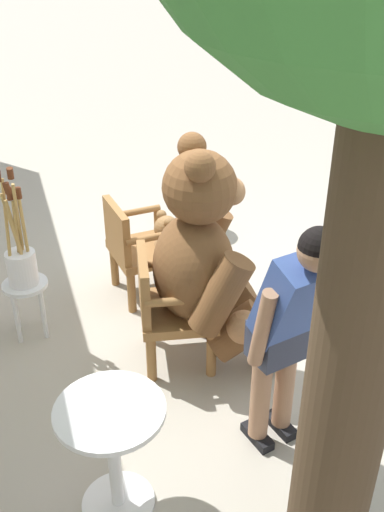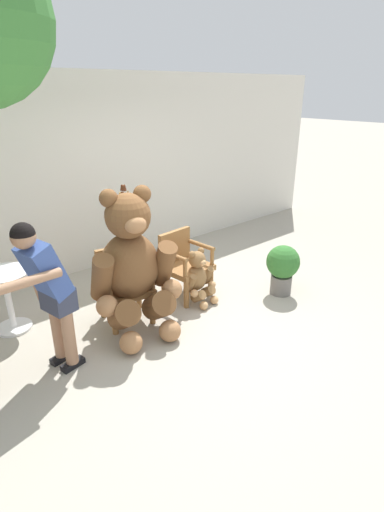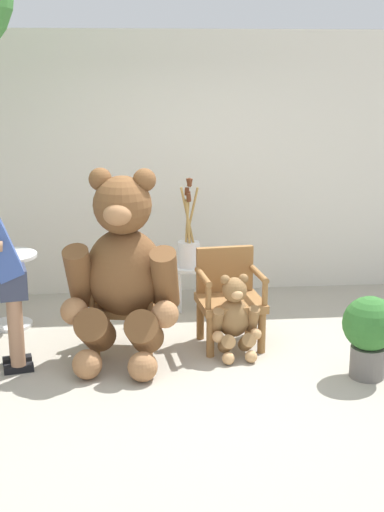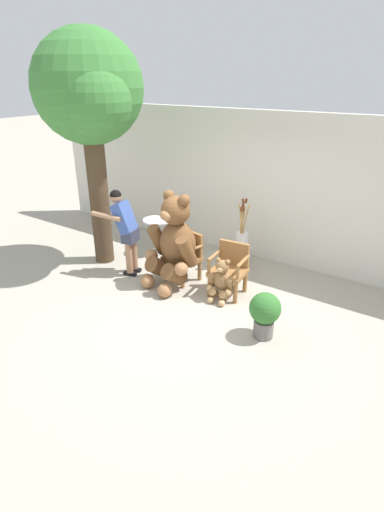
# 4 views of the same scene
# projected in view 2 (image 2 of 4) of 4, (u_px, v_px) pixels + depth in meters

# --- Properties ---
(ground_plane) EXTENTS (60.00, 60.00, 0.00)m
(ground_plane) POSITION_uv_depth(u_px,v_px,m) (194.00, 329.00, 4.61)
(ground_plane) COLOR #A8A091
(back_wall) EXTENTS (10.00, 0.16, 2.80)m
(back_wall) POSITION_uv_depth(u_px,v_px,m) (85.00, 176.00, 5.74)
(back_wall) COLOR silver
(back_wall) RESTS_ON ground
(wooden_chair_left) EXTENTS (0.65, 0.62, 0.86)m
(wooden_chair_left) POSITION_uv_depth(u_px,v_px,m) (124.00, 283.00, 4.67)
(wooden_chair_left) COLOR olive
(wooden_chair_left) RESTS_ON ground
(wooden_chair_right) EXTENTS (0.61, 0.57, 0.86)m
(wooden_chair_right) POSITION_uv_depth(u_px,v_px,m) (184.00, 263.00, 5.21)
(wooden_chair_right) COLOR olive
(wooden_chair_right) RESTS_ON ground
(teddy_bear_large) EXTENTS (1.01, 1.01, 1.64)m
(teddy_bear_large) POSITION_uv_depth(u_px,v_px,m) (132.00, 264.00, 4.33)
(teddy_bear_large) COLOR brown
(teddy_bear_large) RESTS_ON ground
(teddy_bear_small) EXTENTS (0.44, 0.43, 0.72)m
(teddy_bear_small) POSITION_uv_depth(u_px,v_px,m) (198.00, 277.00, 5.06)
(teddy_bear_small) COLOR olive
(teddy_bear_small) RESTS_ON ground
(person_visitor) EXTENTS (0.73, 0.58, 1.56)m
(person_visitor) POSITION_uv_depth(u_px,v_px,m) (47.00, 285.00, 3.61)
(person_visitor) COLOR black
(person_visitor) RESTS_ON ground
(white_stool) EXTENTS (0.34, 0.34, 0.46)m
(white_stool) POSITION_uv_depth(u_px,v_px,m) (128.00, 254.00, 5.75)
(white_stool) COLOR silver
(white_stool) RESTS_ON ground
(brush_bucket) EXTENTS (0.22, 0.22, 0.91)m
(brush_bucket) POSITION_uv_depth(u_px,v_px,m) (126.00, 234.00, 5.62)
(brush_bucket) COLOR white
(brush_bucket) RESTS_ON white_stool
(round_side_table) EXTENTS (0.56, 0.56, 0.72)m
(round_side_table) POSITION_uv_depth(u_px,v_px,m) (7.00, 294.00, 4.45)
(round_side_table) COLOR white
(round_side_table) RESTS_ON ground
(potted_plant) EXTENTS (0.44, 0.44, 0.68)m
(potted_plant) POSITION_uv_depth(u_px,v_px,m) (283.00, 266.00, 5.27)
(potted_plant) COLOR slate
(potted_plant) RESTS_ON ground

